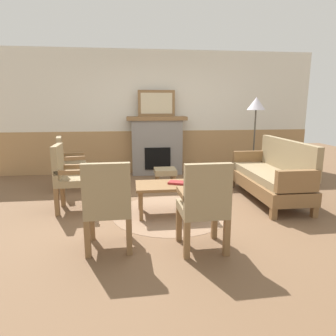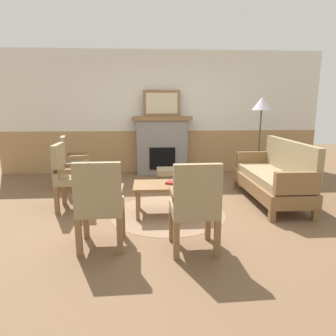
{
  "view_description": "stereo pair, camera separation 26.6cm",
  "coord_description": "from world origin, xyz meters",
  "px_view_note": "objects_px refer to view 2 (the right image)",
  "views": [
    {
      "loc": [
        -0.58,
        -4.29,
        1.54
      ],
      "look_at": [
        0.0,
        0.35,
        0.55
      ],
      "focal_mm": 32.27,
      "sensor_mm": 36.0,
      "label": 1
    },
    {
      "loc": [
        -0.32,
        -4.32,
        1.54
      ],
      "look_at": [
        0.0,
        0.35,
        0.55
      ],
      "focal_mm": 32.27,
      "sensor_mm": 36.0,
      "label": 2
    }
  ],
  "objects_px": {
    "fireplace": "(162,145)",
    "floor_lamp_by_couch": "(261,109)",
    "couch": "(273,177)",
    "armchair_front_center": "(100,201)",
    "framed_picture": "(162,103)",
    "armchair_front_left": "(195,203)",
    "footstool": "(168,173)",
    "book_on_table": "(175,183)",
    "coffee_table": "(168,188)",
    "armchair_near_fireplace": "(68,174)",
    "armchair_by_window_left": "(72,160)"
  },
  "relations": [
    {
      "from": "coffee_table",
      "to": "book_on_table",
      "type": "xyz_separation_m",
      "value": [
        0.1,
        0.0,
        0.07
      ]
    },
    {
      "from": "armchair_front_center",
      "to": "floor_lamp_by_couch",
      "type": "bearing_deg",
      "value": 45.15
    },
    {
      "from": "book_on_table",
      "to": "coffee_table",
      "type": "bearing_deg",
      "value": -177.46
    },
    {
      "from": "armchair_front_left",
      "to": "couch",
      "type": "bearing_deg",
      "value": 46.58
    },
    {
      "from": "fireplace",
      "to": "armchair_by_window_left",
      "type": "relative_size",
      "value": 1.33
    },
    {
      "from": "book_on_table",
      "to": "armchair_near_fireplace",
      "type": "height_order",
      "value": "armchair_near_fireplace"
    },
    {
      "from": "framed_picture",
      "to": "coffee_table",
      "type": "distance_m",
      "value": 2.82
    },
    {
      "from": "book_on_table",
      "to": "armchair_near_fireplace",
      "type": "xyz_separation_m",
      "value": [
        -1.55,
        0.32,
        0.08
      ]
    },
    {
      "from": "book_on_table",
      "to": "armchair_by_window_left",
      "type": "relative_size",
      "value": 0.24
    },
    {
      "from": "book_on_table",
      "to": "floor_lamp_by_couch",
      "type": "bearing_deg",
      "value": 43.21
    },
    {
      "from": "coffee_table",
      "to": "armchair_front_center",
      "type": "xyz_separation_m",
      "value": [
        -0.79,
        -1.01,
        0.15
      ]
    },
    {
      "from": "coffee_table",
      "to": "framed_picture",
      "type": "bearing_deg",
      "value": 89.04
    },
    {
      "from": "footstool",
      "to": "armchair_by_window_left",
      "type": "distance_m",
      "value": 1.78
    },
    {
      "from": "coffee_table",
      "to": "armchair_near_fireplace",
      "type": "distance_m",
      "value": 1.49
    },
    {
      "from": "armchair_front_center",
      "to": "fireplace",
      "type": "bearing_deg",
      "value": 76.88
    },
    {
      "from": "floor_lamp_by_couch",
      "to": "armchair_front_left",
      "type": "bearing_deg",
      "value": -121.04
    },
    {
      "from": "coffee_table",
      "to": "book_on_table",
      "type": "bearing_deg",
      "value": 2.54
    },
    {
      "from": "coffee_table",
      "to": "couch",
      "type": "bearing_deg",
      "value": 14.56
    },
    {
      "from": "book_on_table",
      "to": "footstool",
      "type": "height_order",
      "value": "book_on_table"
    },
    {
      "from": "armchair_near_fireplace",
      "to": "armchair_by_window_left",
      "type": "bearing_deg",
      "value": 100.83
    },
    {
      "from": "framed_picture",
      "to": "fireplace",
      "type": "bearing_deg",
      "value": -90.0
    },
    {
      "from": "footstool",
      "to": "armchair_near_fireplace",
      "type": "xyz_separation_m",
      "value": [
        -1.54,
        -1.07,
        0.25
      ]
    },
    {
      "from": "fireplace",
      "to": "floor_lamp_by_couch",
      "type": "xyz_separation_m",
      "value": [
        1.91,
        -0.82,
        0.8
      ]
    },
    {
      "from": "armchair_front_left",
      "to": "armchair_near_fireplace",
      "type": "bearing_deg",
      "value": 138.19
    },
    {
      "from": "fireplace",
      "to": "coffee_table",
      "type": "distance_m",
      "value": 2.58
    },
    {
      "from": "framed_picture",
      "to": "armchair_front_center",
      "type": "xyz_separation_m",
      "value": [
        -0.83,
        -3.57,
        -1.02
      ]
    },
    {
      "from": "armchair_near_fireplace",
      "to": "footstool",
      "type": "bearing_deg",
      "value": 34.8
    },
    {
      "from": "armchair_near_fireplace",
      "to": "armchair_by_window_left",
      "type": "height_order",
      "value": "same"
    },
    {
      "from": "framed_picture",
      "to": "armchair_by_window_left",
      "type": "height_order",
      "value": "framed_picture"
    },
    {
      "from": "armchair_near_fireplace",
      "to": "couch",
      "type": "bearing_deg",
      "value": 2.26
    },
    {
      "from": "floor_lamp_by_couch",
      "to": "footstool",
      "type": "bearing_deg",
      "value": -169.39
    },
    {
      "from": "couch",
      "to": "book_on_table",
      "type": "xyz_separation_m",
      "value": [
        -1.62,
        -0.44,
        0.06
      ]
    },
    {
      "from": "armchair_front_center",
      "to": "couch",
      "type": "bearing_deg",
      "value": 30.14
    },
    {
      "from": "footstool",
      "to": "couch",
      "type": "bearing_deg",
      "value": -30.16
    },
    {
      "from": "coffee_table",
      "to": "footstool",
      "type": "height_order",
      "value": "coffee_table"
    },
    {
      "from": "fireplace",
      "to": "framed_picture",
      "type": "xyz_separation_m",
      "value": [
        0.0,
        0.0,
        0.91
      ]
    },
    {
      "from": "armchair_near_fireplace",
      "to": "floor_lamp_by_couch",
      "type": "height_order",
      "value": "floor_lamp_by_couch"
    },
    {
      "from": "fireplace",
      "to": "armchair_front_center",
      "type": "height_order",
      "value": "fireplace"
    },
    {
      "from": "armchair_front_center",
      "to": "floor_lamp_by_couch",
      "type": "distance_m",
      "value": 3.99
    },
    {
      "from": "framed_picture",
      "to": "armchair_front_center",
      "type": "relative_size",
      "value": 0.82
    },
    {
      "from": "fireplace",
      "to": "footstool",
      "type": "distance_m",
      "value": 1.22
    },
    {
      "from": "couch",
      "to": "armchair_front_center",
      "type": "xyz_separation_m",
      "value": [
        -2.51,
        -1.46,
        0.14
      ]
    },
    {
      "from": "armchair_by_window_left",
      "to": "armchair_front_center",
      "type": "bearing_deg",
      "value": -70.42
    },
    {
      "from": "framed_picture",
      "to": "armchair_by_window_left",
      "type": "relative_size",
      "value": 0.82
    },
    {
      "from": "footstool",
      "to": "armchair_near_fireplace",
      "type": "distance_m",
      "value": 1.9
    },
    {
      "from": "coffee_table",
      "to": "floor_lamp_by_couch",
      "type": "bearing_deg",
      "value": 41.79
    },
    {
      "from": "fireplace",
      "to": "floor_lamp_by_couch",
      "type": "height_order",
      "value": "floor_lamp_by_couch"
    },
    {
      "from": "armchair_near_fireplace",
      "to": "armchair_front_left",
      "type": "xyz_separation_m",
      "value": [
        1.65,
        -1.48,
        0.0
      ]
    },
    {
      "from": "book_on_table",
      "to": "armchair_near_fireplace",
      "type": "distance_m",
      "value": 1.58
    },
    {
      "from": "framed_picture",
      "to": "armchair_near_fireplace",
      "type": "height_order",
      "value": "framed_picture"
    }
  ]
}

